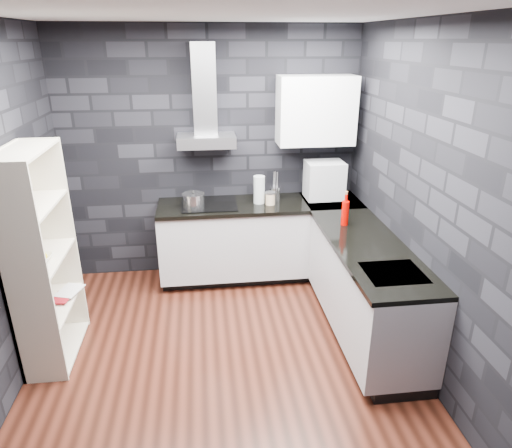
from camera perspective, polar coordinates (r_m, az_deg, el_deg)
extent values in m
plane|color=#471D13|center=(4.18, -4.17, -15.41)|extent=(3.20, 3.20, 0.00)
plane|color=white|center=(3.32, -5.57, 24.76)|extent=(3.20, 3.20, 0.00)
cube|color=black|center=(5.08, -5.60, 8.46)|extent=(3.20, 0.05, 2.70)
cube|color=black|center=(2.07, -2.70, -13.05)|extent=(3.20, 0.05, 2.70)
cube|color=black|center=(3.93, 19.68, 3.13)|extent=(0.05, 3.20, 2.70)
cube|color=black|center=(5.31, 0.44, -5.84)|extent=(2.18, 0.50, 0.10)
cube|color=black|center=(4.47, 13.59, -12.48)|extent=(0.50, 1.78, 0.10)
cube|color=#BCBCC1|center=(5.09, 0.51, -1.77)|extent=(2.20, 0.60, 0.76)
cube|color=#BCBCC1|center=(4.23, 13.60, -7.73)|extent=(0.60, 1.80, 0.76)
cube|color=black|center=(4.93, 0.54, 2.44)|extent=(2.20, 0.62, 0.04)
cube|color=black|center=(4.05, 13.96, -2.82)|extent=(0.62, 1.80, 0.04)
cube|color=black|center=(5.10, 9.48, 2.81)|extent=(0.62, 0.62, 0.04)
cube|color=#B2B2B6|center=(4.85, -6.22, 10.30)|extent=(0.60, 0.34, 0.12)
cube|color=#B2B2B6|center=(4.84, -6.49, 16.39)|extent=(0.24, 0.20, 0.90)
cube|color=white|center=(4.94, 7.50, 13.89)|extent=(0.80, 0.35, 0.70)
cube|color=black|center=(4.90, -5.87, 2.49)|extent=(0.58, 0.50, 0.01)
cube|color=#B2B2B6|center=(3.63, 16.83, -5.88)|extent=(0.44, 0.40, 0.01)
cylinder|color=silver|center=(4.80, -7.81, 2.88)|extent=(0.27, 0.27, 0.13)
cylinder|color=silver|center=(4.88, 0.40, 4.32)|extent=(0.15, 0.15, 0.30)
cylinder|color=#CCAE88|center=(4.86, 1.80, 3.15)|extent=(0.11, 0.11, 0.12)
cylinder|color=silver|center=(5.01, 2.38, 3.84)|extent=(0.13, 0.13, 0.15)
cube|color=#B6B9BD|center=(5.01, 8.53, 5.46)|extent=(0.41, 0.32, 0.40)
cylinder|color=#AF0400|center=(4.38, 11.07, 1.34)|extent=(0.08, 0.08, 0.23)
cube|color=beige|center=(4.06, -25.16, -3.98)|extent=(0.47, 0.85, 1.80)
imported|color=white|center=(3.99, -25.51, -3.91)|extent=(0.22, 0.22, 0.05)
imported|color=maroon|center=(4.29, -24.24, -7.34)|extent=(0.15, 0.04, 0.20)
imported|color=#B2B2B2|center=(4.37, -23.46, -6.33)|extent=(0.17, 0.07, 0.24)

